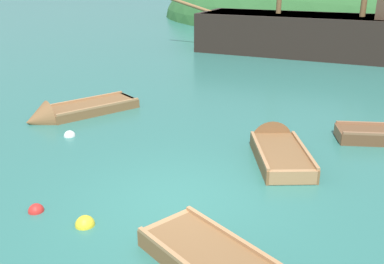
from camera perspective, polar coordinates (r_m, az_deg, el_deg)
The scene contains 8 objects.
ground_plane at distance 8.91m, azimuth -2.07°, elevation -9.14°, with size 120.00×120.00×0.00m, color #2D6B60.
shore_hill at distance 42.04m, azimuth 21.49°, elevation 13.37°, with size 38.79×25.05×11.92m, color #2D602D.
sailing_ship at distance 24.97m, azimuth 16.96°, elevation 11.63°, with size 16.09×6.26×11.33m.
rowboat_outer_left at distance 11.18m, azimuth 11.19°, elevation -2.42°, with size 2.63×3.06×1.12m.
rowboat_portside at distance 14.43m, azimuth -15.53°, elevation 2.43°, with size 2.24×3.84×1.12m.
buoy_yellow at distance 8.39m, azimuth -14.01°, elevation -11.90°, with size 0.37×0.37×0.37m, color yellow.
buoy_red at distance 9.10m, azimuth -19.98°, elevation -9.85°, with size 0.31×0.31×0.31m, color red.
buoy_white at distance 12.69m, azimuth -15.93°, elevation -0.53°, with size 0.33×0.33×0.33m, color white.
Camera 1 is at (4.54, -6.24, 4.45)m, focal length 40.16 mm.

